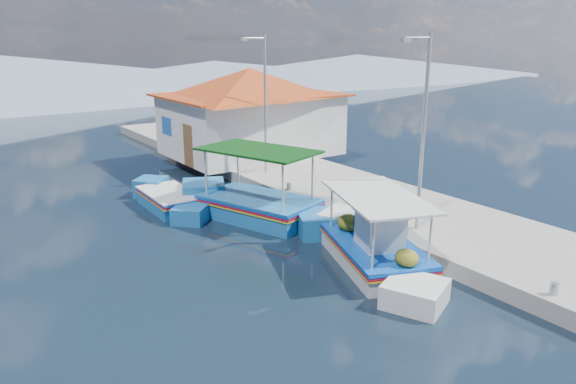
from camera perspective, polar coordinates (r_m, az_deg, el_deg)
ground at (r=13.44m, az=6.38°, el=-12.14°), size 160.00×160.00×0.00m
quay at (r=21.16m, az=7.91°, el=-0.77°), size 5.00×44.00×0.50m
bollards at (r=19.18m, az=4.81°, el=-1.21°), size 0.20×17.20×0.30m
main_caique at (r=15.72m, az=9.05°, el=-6.10°), size 3.67×6.65×2.34m
caique_green_canopy at (r=19.47m, az=-3.19°, el=-1.59°), size 3.93×7.22×2.87m
caique_blue_hull at (r=21.15m, az=-12.60°, el=-0.97°), size 1.70×5.57×0.99m
harbor_building at (r=27.93m, az=-4.05°, el=8.74°), size 10.49×10.49×4.40m
lamp_post_near at (r=16.66m, az=14.13°, el=7.04°), size 1.21×0.14×6.00m
lamp_post_far at (r=23.53m, az=-2.65°, el=10.03°), size 1.21×0.14×6.00m
mountain_ridge at (r=66.58m, az=-22.45°, el=11.22°), size 171.40×96.00×5.50m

